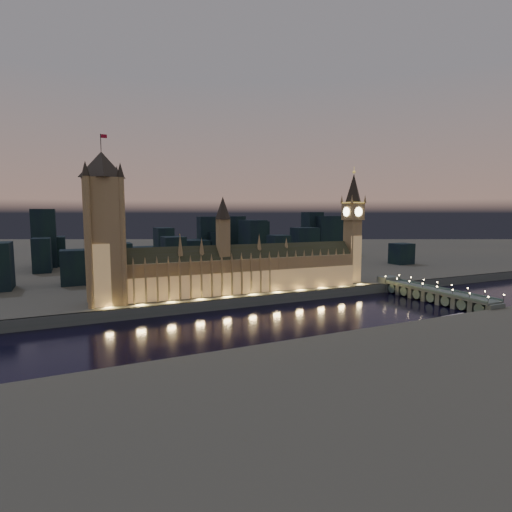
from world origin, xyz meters
name	(u,v)px	position (x,y,z in m)	size (l,w,h in m)	color
ground_plane	(283,318)	(0.00, 0.00, 0.00)	(2000.00, 2000.00, 0.00)	black
north_bank	(149,250)	(0.00, 520.00, 4.00)	(2000.00, 960.00, 8.00)	#42453D
embankment_wall	(258,301)	(0.00, 41.00, 4.00)	(2000.00, 2.50, 8.00)	#42524C
palace_of_westminster	(245,270)	(-1.75, 61.75, 26.37)	(202.00, 26.19, 78.00)	#94794B
victoria_tower	(104,221)	(-110.00, 61.92, 67.17)	(31.68, 31.68, 119.32)	#94794B
elizabeth_tower	(353,218)	(108.00, 61.92, 67.96)	(18.00, 18.00, 107.59)	#94794B
westminster_bridge	(430,294)	(138.01, -3.45, 5.99)	(17.71, 113.00, 15.90)	#42524C
river_boat	(456,320)	(100.88, -58.00, 1.56)	(41.21, 11.16, 4.50)	#42524C
city_backdrop	(218,246)	(39.62, 247.68, 30.35)	(475.68, 215.63, 69.77)	black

